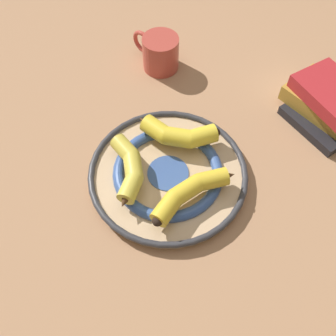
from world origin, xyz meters
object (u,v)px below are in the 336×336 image
Objects in this scene: banana_c at (130,169)px; coffee_mug at (160,52)px; banana_a at (177,134)px; book_stack at (329,104)px; decorative_bowl at (168,174)px; banana_b at (190,191)px.

banana_c is 0.35m from coffee_mug.
banana_a is 1.38× the size of coffee_mug.
book_stack is at bearing -77.56° from banana_c.
coffee_mug reaches higher than banana_c.
banana_a is (-0.08, -0.00, 0.04)m from decorative_bowl.
banana_a is 0.36m from book_stack.
decorative_bowl is 0.08m from banana_b.
banana_c is at bearing 122.67° from coffee_mug.
banana_c is at bearing 74.94° from book_stack.
banana_a is at bearing -115.83° from banana_b.
banana_b is 1.03× the size of banana_c.
decorative_bowl is 2.09× the size of banana_c.
banana_b is 0.71× the size of book_stack.
banana_a is at bearing 67.95° from book_stack.
banana_c is at bearing -59.17° from banana_b.
decorative_bowl is at bearing -93.34° from banana_a.
coffee_mug reaches higher than banana_b.
decorative_bowl is 0.40m from book_stack.
coffee_mug reaches higher than decorative_bowl.
book_stack is (-0.19, 0.30, -0.01)m from banana_a.
banana_a is at bearing -57.75° from banana_c.
book_stack reaches higher than banana_a.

